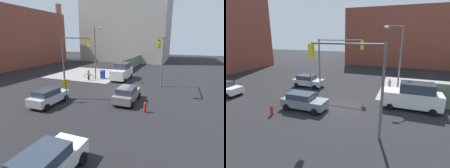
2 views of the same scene
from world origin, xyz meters
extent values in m
plane|color=black|center=(0.00, 0.00, 0.00)|extent=(120.00, 120.00, 0.00)
cube|color=gray|center=(9.00, 9.00, 0.01)|extent=(12.00, 12.00, 0.01)
cube|color=brown|center=(8.07, 34.00, 6.47)|extent=(32.00, 18.00, 12.94)
cylinder|color=#59595B|center=(-4.50, 4.50, 3.25)|extent=(0.18, 0.18, 6.50)
cylinder|color=#59595B|center=(-1.75, 4.50, 6.38)|extent=(5.49, 0.12, 0.12)
cube|color=yellow|center=(0.99, 4.50, 5.85)|extent=(0.32, 0.36, 1.00)
sphere|color=red|center=(1.17, 4.50, 6.17)|extent=(0.18, 0.18, 0.18)
sphere|color=orange|center=(1.17, 4.50, 5.85)|extent=(0.18, 0.18, 0.18)
sphere|color=green|center=(1.17, 4.50, 5.53)|extent=(0.18, 0.18, 0.18)
cylinder|color=#59595B|center=(4.50, -4.50, 3.25)|extent=(0.18, 0.18, 6.50)
cylinder|color=#59595B|center=(1.96, -4.50, 6.38)|extent=(5.07, 0.12, 0.12)
cube|color=yellow|center=(-0.57, -4.50, 5.85)|extent=(0.32, 0.36, 1.00)
sphere|color=red|center=(-0.75, -4.50, 6.17)|extent=(0.18, 0.18, 0.18)
sphere|color=orange|center=(-0.75, -4.50, 5.85)|extent=(0.18, 0.18, 0.18)
sphere|color=green|center=(-0.75, -4.50, 5.53)|extent=(0.18, 0.18, 0.18)
cylinder|color=slate|center=(5.20, 5.80, 4.00)|extent=(0.20, 0.20, 8.00)
cylinder|color=slate|center=(4.41, 4.90, 7.90)|extent=(1.65, 1.87, 0.10)
ellipsoid|color=silver|center=(3.62, 3.99, 7.75)|extent=(0.56, 0.36, 0.24)
cylinder|color=#4C4C4C|center=(-5.40, 3.70, 1.20)|extent=(0.08, 0.08, 2.40)
cube|color=yellow|center=(-5.40, 3.70, 2.05)|extent=(0.48, 0.48, 0.64)
cube|color=navy|center=(6.20, 5.00, 0.57)|extent=(0.56, 0.64, 1.15)
cylinder|color=navy|center=(6.20, 5.00, 1.15)|extent=(0.56, 0.64, 0.56)
cylinder|color=red|center=(-5.00, -4.20, 0.40)|extent=(0.26, 0.26, 0.80)
sphere|color=red|center=(-5.00, -4.20, 0.82)|extent=(0.24, 0.24, 0.24)
cylinder|color=black|center=(-12.73, -0.73, 0.32)|extent=(0.64, 0.22, 0.64)
cylinder|color=black|center=(-12.73, -2.53, 0.32)|extent=(0.64, 0.22, 0.64)
cube|color=#B7BABF|center=(-6.50, 4.93, 0.70)|extent=(4.15, 1.80, 0.75)
cube|color=#2D3847|center=(-6.83, 4.93, 1.35)|extent=(2.32, 1.58, 0.55)
cylinder|color=black|center=(-5.09, 5.83, 0.32)|extent=(0.64, 0.22, 0.64)
cylinder|color=black|center=(-5.09, 4.03, 0.32)|extent=(0.64, 0.22, 0.64)
cylinder|color=black|center=(-7.91, 5.83, 0.32)|extent=(0.64, 0.22, 0.64)
cylinder|color=black|center=(-7.91, 4.03, 0.32)|extent=(0.64, 0.22, 0.64)
cube|color=slate|center=(-2.95, -1.98, 0.70)|extent=(4.38, 1.80, 0.75)
cube|color=#2D3847|center=(-3.30, -1.98, 1.35)|extent=(2.45, 1.58, 0.55)
cylinder|color=black|center=(-1.46, -1.08, 0.32)|extent=(0.64, 0.22, 0.64)
cylinder|color=black|center=(-1.46, -2.88, 0.32)|extent=(0.64, 0.22, 0.64)
cylinder|color=black|center=(-4.44, -1.08, 0.32)|extent=(0.64, 0.22, 0.64)
cylinder|color=black|center=(-4.44, -2.88, 0.32)|extent=(0.64, 0.22, 0.64)
cube|color=white|center=(6.58, 1.80, 1.02)|extent=(5.40, 2.10, 1.40)
cube|color=#2D3847|center=(7.02, 1.80, 2.17)|extent=(3.02, 1.85, 0.90)
cylinder|color=black|center=(4.75, 0.75, 0.32)|extent=(0.64, 0.22, 0.64)
cylinder|color=black|center=(4.75, 2.85, 0.32)|extent=(0.64, 0.22, 0.64)
cylinder|color=black|center=(8.42, 0.75, 0.32)|extent=(0.64, 0.22, 0.64)
cylinder|color=black|center=(8.42, 2.85, 0.32)|extent=(0.64, 0.22, 0.64)
cylinder|color=#9E937A|center=(4.20, 6.50, 1.16)|extent=(0.36, 0.36, 0.66)
sphere|color=tan|center=(4.20, 6.50, 1.59)|extent=(0.22, 0.22, 0.22)
cylinder|color=#1E1E2D|center=(4.20, 6.50, 0.41)|extent=(0.28, 0.28, 0.83)
torus|color=black|center=(5.60, 7.72, 0.33)|extent=(0.05, 0.71, 0.71)
torus|color=black|center=(5.60, 6.68, 0.33)|extent=(0.05, 0.71, 0.71)
cube|color=maroon|center=(5.60, 7.20, 0.51)|extent=(0.04, 1.04, 0.08)
cylinder|color=maroon|center=(5.60, 6.92, 0.75)|extent=(0.04, 0.04, 0.40)
camera|label=1|loc=(-19.34, -6.79, 6.22)|focal=28.00mm
camera|label=2|loc=(5.60, -15.51, 6.88)|focal=28.00mm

